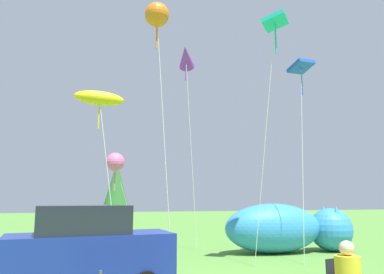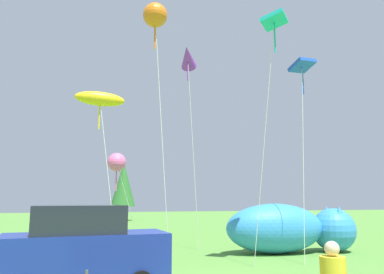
{
  "view_description": "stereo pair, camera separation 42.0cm",
  "coord_description": "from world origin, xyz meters",
  "px_view_note": "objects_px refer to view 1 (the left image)",
  "views": [
    {
      "loc": [
        -4.01,
        -9.89,
        2.45
      ],
      "look_at": [
        0.23,
        4.82,
        4.96
      ],
      "focal_mm": 35.0,
      "sensor_mm": 36.0,
      "label": 1
    },
    {
      "loc": [
        -3.6,
        -10.0,
        2.45
      ],
      "look_at": [
        0.23,
        4.82,
        4.96
      ],
      "focal_mm": 35.0,
      "sensor_mm": 36.0,
      "label": 2
    }
  ],
  "objects_px": {
    "parked_car": "(88,249)",
    "kite_blue_box": "(301,70)",
    "kite_orange_flower": "(157,16)",
    "kite_pink_octopus": "(115,162)",
    "inflatable_cat": "(287,230)",
    "kite_purple_delta": "(186,57)",
    "kite_teal_diamond": "(275,26)",
    "kite_yellow_hero": "(99,99)"
  },
  "relations": [
    {
      "from": "kite_yellow_hero",
      "to": "kite_teal_diamond",
      "type": "bearing_deg",
      "value": -28.71
    },
    {
      "from": "kite_teal_diamond",
      "to": "kite_pink_octopus",
      "type": "height_order",
      "value": "kite_teal_diamond"
    },
    {
      "from": "kite_orange_flower",
      "to": "kite_pink_octopus",
      "type": "distance_m",
      "value": 6.88
    },
    {
      "from": "parked_car",
      "to": "inflatable_cat",
      "type": "height_order",
      "value": "parked_car"
    },
    {
      "from": "parked_car",
      "to": "kite_pink_octopus",
      "type": "bearing_deg",
      "value": 74.43
    },
    {
      "from": "kite_pink_octopus",
      "to": "parked_car",
      "type": "bearing_deg",
      "value": -100.02
    },
    {
      "from": "parked_car",
      "to": "kite_blue_box",
      "type": "relative_size",
      "value": 0.53
    },
    {
      "from": "parked_car",
      "to": "kite_yellow_hero",
      "type": "bearing_deg",
      "value": 81.12
    },
    {
      "from": "inflatable_cat",
      "to": "kite_purple_delta",
      "type": "relative_size",
      "value": 0.6
    },
    {
      "from": "kite_yellow_hero",
      "to": "kite_orange_flower",
      "type": "bearing_deg",
      "value": -58.83
    },
    {
      "from": "inflatable_cat",
      "to": "kite_pink_octopus",
      "type": "bearing_deg",
      "value": 171.73
    },
    {
      "from": "kite_teal_diamond",
      "to": "kite_blue_box",
      "type": "bearing_deg",
      "value": 37.59
    },
    {
      "from": "kite_pink_octopus",
      "to": "inflatable_cat",
      "type": "bearing_deg",
      "value": -11.31
    },
    {
      "from": "kite_blue_box",
      "to": "kite_yellow_hero",
      "type": "xyz_separation_m",
      "value": [
        -8.48,
        1.83,
        -1.46
      ]
    },
    {
      "from": "inflatable_cat",
      "to": "kite_purple_delta",
      "type": "distance_m",
      "value": 10.01
    },
    {
      "from": "parked_car",
      "to": "kite_pink_octopus",
      "type": "distance_m",
      "value": 7.24
    },
    {
      "from": "parked_car",
      "to": "kite_purple_delta",
      "type": "relative_size",
      "value": 0.43
    },
    {
      "from": "kite_yellow_hero",
      "to": "kite_pink_octopus",
      "type": "xyz_separation_m",
      "value": [
        0.87,
        1.66,
        -2.49
      ]
    },
    {
      "from": "parked_car",
      "to": "kite_orange_flower",
      "type": "distance_m",
      "value": 8.41
    },
    {
      "from": "kite_teal_diamond",
      "to": "kite_pink_octopus",
      "type": "xyz_separation_m",
      "value": [
        -5.48,
        5.13,
        -4.93
      ]
    },
    {
      "from": "kite_purple_delta",
      "to": "kite_orange_flower",
      "type": "bearing_deg",
      "value": -115.08
    },
    {
      "from": "kite_orange_flower",
      "to": "kite_blue_box",
      "type": "bearing_deg",
      "value": 10.13
    },
    {
      "from": "inflatable_cat",
      "to": "kite_orange_flower",
      "type": "bearing_deg",
      "value": -152.18
    },
    {
      "from": "kite_blue_box",
      "to": "kite_yellow_hero",
      "type": "distance_m",
      "value": 8.8
    },
    {
      "from": "kite_teal_diamond",
      "to": "kite_yellow_hero",
      "type": "relative_size",
      "value": 1.35
    },
    {
      "from": "parked_car",
      "to": "kite_orange_flower",
      "type": "relative_size",
      "value": 0.47
    },
    {
      "from": "inflatable_cat",
      "to": "kite_teal_diamond",
      "type": "distance_m",
      "value": 9.03
    },
    {
      "from": "kite_orange_flower",
      "to": "kite_pink_octopus",
      "type": "relative_size",
      "value": 2.11
    },
    {
      "from": "parked_car",
      "to": "kite_pink_octopus",
      "type": "height_order",
      "value": "kite_pink_octopus"
    },
    {
      "from": "kite_teal_diamond",
      "to": "kite_orange_flower",
      "type": "bearing_deg",
      "value": 174.22
    },
    {
      "from": "kite_orange_flower",
      "to": "kite_purple_delta",
      "type": "bearing_deg",
      "value": 64.92
    },
    {
      "from": "kite_purple_delta",
      "to": "kite_yellow_hero",
      "type": "height_order",
      "value": "kite_purple_delta"
    },
    {
      "from": "kite_teal_diamond",
      "to": "parked_car",
      "type": "bearing_deg",
      "value": -168.29
    },
    {
      "from": "inflatable_cat",
      "to": "kite_yellow_hero",
      "type": "height_order",
      "value": "kite_yellow_hero"
    },
    {
      "from": "kite_teal_diamond",
      "to": "kite_purple_delta",
      "type": "height_order",
      "value": "kite_purple_delta"
    },
    {
      "from": "kite_pink_octopus",
      "to": "kite_teal_diamond",
      "type": "bearing_deg",
      "value": -43.13
    },
    {
      "from": "inflatable_cat",
      "to": "kite_blue_box",
      "type": "distance_m",
      "value": 7.26
    },
    {
      "from": "parked_car",
      "to": "kite_blue_box",
      "type": "height_order",
      "value": "kite_blue_box"
    },
    {
      "from": "kite_purple_delta",
      "to": "kite_orange_flower",
      "type": "relative_size",
      "value": 1.1
    },
    {
      "from": "kite_purple_delta",
      "to": "kite_blue_box",
      "type": "bearing_deg",
      "value": -46.89
    },
    {
      "from": "kite_blue_box",
      "to": "kite_purple_delta",
      "type": "bearing_deg",
      "value": 133.11
    },
    {
      "from": "inflatable_cat",
      "to": "kite_orange_flower",
      "type": "height_order",
      "value": "kite_orange_flower"
    }
  ]
}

